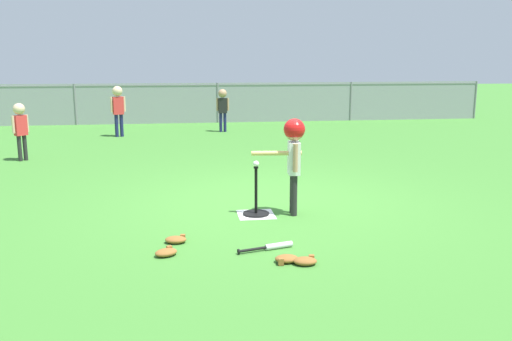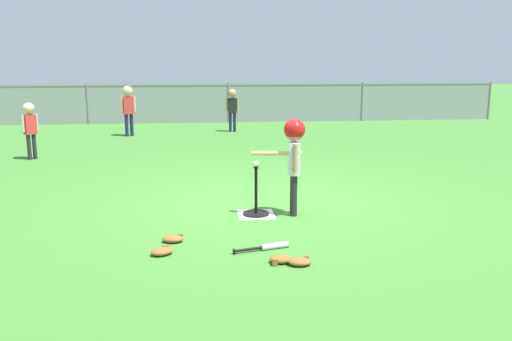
# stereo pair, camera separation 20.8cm
# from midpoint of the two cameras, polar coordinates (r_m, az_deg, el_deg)

# --- Properties ---
(ground_plane) EXTENTS (60.00, 60.00, 0.00)m
(ground_plane) POSITION_cam_midpoint_polar(r_m,az_deg,el_deg) (7.23, 0.26, -3.32)
(ground_plane) COLOR #3D7A2D
(home_plate) EXTENTS (0.44, 0.44, 0.01)m
(home_plate) POSITION_cam_midpoint_polar(r_m,az_deg,el_deg) (6.66, -0.90, -4.60)
(home_plate) COLOR white
(home_plate) RESTS_ON ground_plane
(batting_tee) EXTENTS (0.32, 0.32, 0.60)m
(batting_tee) POSITION_cam_midpoint_polar(r_m,az_deg,el_deg) (6.64, -0.90, -3.90)
(batting_tee) COLOR black
(batting_tee) RESTS_ON ground_plane
(baseball_on_tee) EXTENTS (0.07, 0.07, 0.07)m
(baseball_on_tee) POSITION_cam_midpoint_polar(r_m,az_deg,el_deg) (6.51, -0.92, 0.72)
(baseball_on_tee) COLOR white
(baseball_on_tee) RESTS_ON batting_tee
(batter_child) EXTENTS (0.64, 0.33, 1.17)m
(batter_child) POSITION_cam_midpoint_polar(r_m,az_deg,el_deg) (6.51, 3.02, 2.49)
(batter_child) COLOR #262626
(batter_child) RESTS_ON ground_plane
(fielder_deep_center) EXTENTS (0.32, 0.22, 1.09)m
(fielder_deep_center) POSITION_cam_midpoint_polar(r_m,az_deg,el_deg) (13.98, -3.93, 6.89)
(fielder_deep_center) COLOR #191E4C
(fielder_deep_center) RESTS_ON ground_plane
(fielder_near_right) EXTENTS (0.25, 0.24, 1.06)m
(fielder_near_right) POSITION_cam_midpoint_polar(r_m,az_deg,el_deg) (10.93, -23.90, 4.46)
(fielder_near_right) COLOR #262626
(fielder_near_right) RESTS_ON ground_plane
(fielder_near_left) EXTENTS (0.34, 0.24, 1.21)m
(fielder_near_left) POSITION_cam_midpoint_polar(r_m,az_deg,el_deg) (13.51, -14.64, 6.70)
(fielder_near_left) COLOR #191E4C
(fielder_near_left) RESTS_ON ground_plane
(spare_bat_silver) EXTENTS (0.58, 0.21, 0.06)m
(spare_bat_silver) POSITION_cam_midpoint_polar(r_m,az_deg,el_deg) (5.49, 0.70, -7.93)
(spare_bat_silver) COLOR silver
(spare_bat_silver) RESTS_ON ground_plane
(glove_by_plate) EXTENTS (0.24, 0.19, 0.07)m
(glove_by_plate) POSITION_cam_midpoint_polar(r_m,az_deg,el_deg) (5.75, -9.38, -7.13)
(glove_by_plate) COLOR brown
(glove_by_plate) RESTS_ON ground_plane
(glove_near_bats) EXTENTS (0.24, 0.19, 0.07)m
(glove_near_bats) POSITION_cam_midpoint_polar(r_m,az_deg,el_deg) (5.12, 4.00, -9.40)
(glove_near_bats) COLOR brown
(glove_near_bats) RESTS_ON ground_plane
(glove_tossed_aside) EXTENTS (0.22, 0.17, 0.07)m
(glove_tossed_aside) POSITION_cam_midpoint_polar(r_m,az_deg,el_deg) (5.16, 2.02, -9.20)
(glove_tossed_aside) COLOR brown
(glove_tossed_aside) RESTS_ON ground_plane
(glove_outfield_drop) EXTENTS (0.27, 0.24, 0.07)m
(glove_outfield_drop) POSITION_cam_midpoint_polar(r_m,az_deg,el_deg) (5.41, -10.45, -8.39)
(glove_outfield_drop) COLOR brown
(glove_outfield_drop) RESTS_ON ground_plane
(outfield_fence) EXTENTS (16.06, 0.06, 1.15)m
(outfield_fence) POSITION_cam_midpoint_polar(r_m,az_deg,el_deg) (16.02, -4.39, 7.20)
(outfield_fence) COLOR slate
(outfield_fence) RESTS_ON ground_plane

